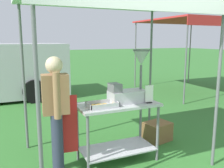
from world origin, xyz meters
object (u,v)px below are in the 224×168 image
donut_tray (102,106)px  vendor (56,110)px  stall_canopy (115,5)px  donut_fryer (131,84)px  supply_crate (157,131)px  menu_sign (149,95)px  donut_cart (117,121)px  neighbour_tent (191,22)px

donut_tray → vendor: (-0.62, 0.08, -0.01)m
stall_canopy → donut_fryer: 1.16m
donut_tray → supply_crate: donut_tray is taller
donut_tray → vendor: 0.62m
stall_canopy → menu_sign: (0.44, -0.26, -1.29)m
donut_cart → supply_crate: (0.99, 0.38, -0.46)m
supply_crate → neighbour_tent: neighbour_tent is taller
vendor → supply_crate: (1.89, 0.39, -0.74)m
stall_canopy → vendor: 1.66m
stall_canopy → donut_fryer: stall_canopy is taller
stall_canopy → donut_fryer: size_ratio=3.35×
stall_canopy → vendor: bearing=-173.0°
donut_fryer → donut_cart: bearing=-179.5°
donut_fryer → vendor: (-1.11, -0.01, -0.26)m
menu_sign → neighbour_tent: 5.66m
donut_tray → stall_canopy: bearing=34.5°
menu_sign → neighbour_tent: bearing=43.0°
neighbour_tent → donut_tray: bearing=-142.2°
menu_sign → neighbour_tent: (4.02, 3.75, 1.39)m
donut_fryer → stall_canopy: bearing=155.8°
neighbour_tent → donut_cart: bearing=-141.2°
donut_cart → menu_sign: (0.44, -0.16, 0.38)m
donut_tray → donut_fryer: size_ratio=0.54×
donut_fryer → menu_sign: 0.32m
donut_cart → menu_sign: bearing=-20.1°
stall_canopy → donut_tray: bearing=-145.5°
stall_canopy → supply_crate: bearing=16.0°
menu_sign → supply_crate: size_ratio=0.52×
neighbour_tent → stall_canopy: bearing=-142.0°
stall_canopy → menu_sign: 1.39m
donut_cart → donut_tray: (-0.28, -0.09, 0.29)m
donut_cart → neighbour_tent: (4.45, 3.59, 1.77)m
donut_cart → menu_sign: menu_sign is taller
donut_cart → vendor: vendor is taller
menu_sign → vendor: size_ratio=0.17×
donut_fryer → neighbour_tent: size_ratio=0.26×
donut_fryer → menu_sign: donut_fryer is taller
stall_canopy → donut_tray: size_ratio=6.23×
neighbour_tent → donut_fryer: bearing=-139.8°
donut_cart → donut_tray: donut_tray is taller
neighbour_tent → menu_sign: bearing=-137.0°
vendor → neighbour_tent: size_ratio=0.53×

